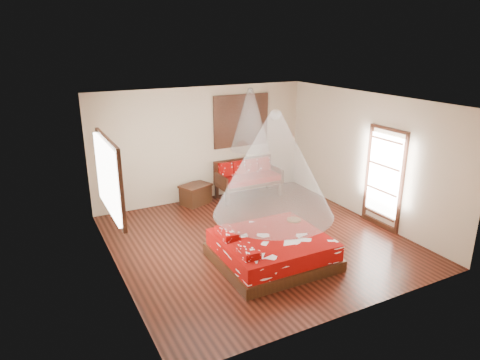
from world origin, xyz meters
TOP-DOWN VIEW (x-y plane):
  - room at (0.00, 0.00)m, footprint 5.54×5.54m
  - bed at (-0.22, -0.89)m, footprint 2.00×1.81m
  - daybed at (1.06, 2.38)m, footprint 1.65×0.73m
  - storage_chest at (-0.34, 2.45)m, footprint 0.85×0.74m
  - shutter_panel at (1.06, 2.72)m, footprint 1.52×0.06m
  - window_left at (-2.71, 0.20)m, footprint 0.10×1.74m
  - glazed_door at (2.72, -0.60)m, footprint 0.08×1.02m
  - wine_tray at (0.55, -0.47)m, footprint 0.27×0.27m
  - mosquito_net_main at (-0.20, -0.89)m, footprint 2.11×2.11m
  - mosquito_net_daybed at (1.06, 2.25)m, footprint 0.97×0.97m

SIDE VIEW (x-z plane):
  - storage_chest at x=-0.34m, z-range 0.00..0.49m
  - bed at x=-0.22m, z-range -0.06..0.57m
  - daybed at x=1.06m, z-range 0.05..0.99m
  - wine_tray at x=0.55m, z-range 0.45..0.67m
  - glazed_door at x=2.72m, z-range -0.01..2.15m
  - room at x=0.00m, z-range -0.02..2.82m
  - window_left at x=-2.71m, z-range 1.03..2.37m
  - mosquito_net_main at x=-0.20m, z-range 0.95..2.75m
  - shutter_panel at x=1.06m, z-range 1.24..2.56m
  - mosquito_net_daybed at x=1.06m, z-range 1.25..2.75m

